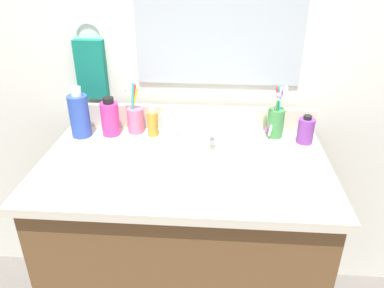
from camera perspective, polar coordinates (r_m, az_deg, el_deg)
name	(u,v)px	position (r m, az deg, el deg)	size (l,w,h in m)	color
vanity_cabinet	(185,255)	(1.48, -1.07, -16.38)	(0.91, 0.52, 0.74)	brown
countertop	(184,167)	(1.25, -1.22, -3.42)	(0.95, 0.57, 0.03)	beige
backsplash	(190,117)	(1.46, -0.26, 4.02)	(0.95, 0.02, 0.09)	beige
back_wall	(192,148)	(1.59, -0.07, -0.67)	(2.05, 0.04, 1.30)	silver
mirror_panel	(220,5)	(1.39, 4.23, 20.10)	(0.60, 0.01, 0.56)	#B2BCC6
towel_ring	(89,36)	(1.49, -15.29, 15.43)	(0.10, 0.10, 0.01)	silver
hand_towel	(91,69)	(1.50, -14.94, 10.80)	(0.11, 0.04, 0.22)	#147260
sink_basin	(210,178)	(1.21, 2.78, -5.20)	(0.38, 0.38, 0.11)	white
faucet	(212,136)	(1.36, 3.08, 1.27)	(0.16, 0.10, 0.08)	silver
bottle_shampoo_blue	(79,115)	(1.44, -16.59, 4.20)	(0.07, 0.07, 0.19)	#2D4CB2
bottle_cream_purple	(306,130)	(1.41, 16.74, 1.98)	(0.06, 0.06, 0.10)	#7A3899
bottle_oil_amber	(153,123)	(1.41, -5.93, 3.13)	(0.04, 0.04, 0.11)	gold
bottle_soap_pink	(110,118)	(1.43, -12.23, 3.87)	(0.07, 0.07, 0.15)	#D8338C
bottle_gel_clear	(169,125)	(1.38, -3.44, 2.85)	(0.06, 0.06, 0.12)	silver
cup_pink	(135,118)	(1.44, -8.55, 3.85)	(0.07, 0.06, 0.20)	#D16693
cup_green	(276,121)	(1.42, 12.49, 3.45)	(0.08, 0.07, 0.19)	#3F8C47
soap_bar	(255,139)	(1.39, 9.44, 0.80)	(0.06, 0.04, 0.02)	white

